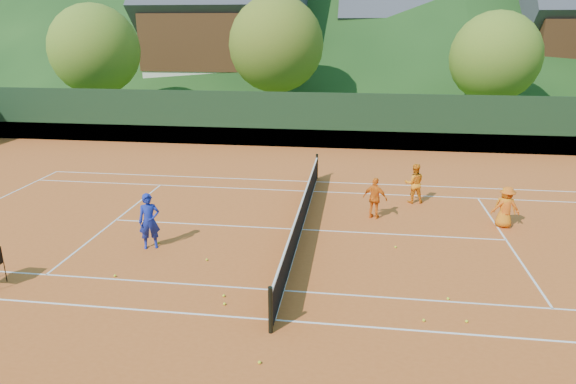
# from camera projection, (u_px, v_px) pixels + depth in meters

# --- Properties ---
(ground) EXTENTS (400.00, 400.00, 0.00)m
(ground) POSITION_uv_depth(u_px,v_px,m) (301.00, 230.00, 16.75)
(ground) COLOR #32571B
(ground) RESTS_ON ground
(clay_court) EXTENTS (40.00, 24.00, 0.02)m
(clay_court) POSITION_uv_depth(u_px,v_px,m) (301.00, 230.00, 16.74)
(clay_court) COLOR #B9521E
(clay_court) RESTS_ON ground
(coach) EXTENTS (0.72, 0.61, 1.69)m
(coach) POSITION_uv_depth(u_px,v_px,m) (149.00, 221.00, 15.12)
(coach) COLOR navy
(coach) RESTS_ON clay_court
(student_a) EXTENTS (0.78, 0.64, 1.50)m
(student_a) POSITION_uv_depth(u_px,v_px,m) (414.00, 183.00, 19.13)
(student_a) COLOR orange
(student_a) RESTS_ON clay_court
(student_b) EXTENTS (0.91, 0.61, 1.44)m
(student_b) POSITION_uv_depth(u_px,v_px,m) (375.00, 198.00, 17.54)
(student_b) COLOR orange
(student_b) RESTS_ON clay_court
(student_c) EXTENTS (0.77, 0.61, 1.38)m
(student_c) POSITION_uv_depth(u_px,v_px,m) (505.00, 207.00, 16.77)
(student_c) COLOR orange
(student_c) RESTS_ON clay_court
(student_d) EXTENTS (0.90, 0.53, 1.38)m
(student_d) POSITION_uv_depth(u_px,v_px,m) (506.00, 207.00, 16.76)
(student_d) COLOR orange
(student_d) RESTS_ON clay_court
(tennis_ball_0) EXTENTS (0.07, 0.07, 0.07)m
(tennis_ball_0) POSITION_uv_depth(u_px,v_px,m) (448.00, 299.00, 12.41)
(tennis_ball_0) COLOR #CFED27
(tennis_ball_0) RESTS_ON clay_court
(tennis_ball_1) EXTENTS (0.07, 0.07, 0.07)m
(tennis_ball_1) POSITION_uv_depth(u_px,v_px,m) (396.00, 247.00, 15.33)
(tennis_ball_1) COLOR #CFED27
(tennis_ball_1) RESTS_ON clay_court
(tennis_ball_2) EXTENTS (0.07, 0.07, 0.07)m
(tennis_ball_2) POSITION_uv_depth(u_px,v_px,m) (158.00, 243.00, 15.65)
(tennis_ball_2) COLOR #CFED27
(tennis_ball_2) RESTS_ON clay_court
(tennis_ball_5) EXTENTS (0.07, 0.07, 0.07)m
(tennis_ball_5) POSITION_uv_depth(u_px,v_px,m) (424.00, 320.00, 11.50)
(tennis_ball_5) COLOR #CFED27
(tennis_ball_5) RESTS_ON clay_court
(tennis_ball_6) EXTENTS (0.07, 0.07, 0.07)m
(tennis_ball_6) POSITION_uv_depth(u_px,v_px,m) (259.00, 362.00, 10.05)
(tennis_ball_6) COLOR #CFED27
(tennis_ball_6) RESTS_ON clay_court
(tennis_ball_7) EXTENTS (0.07, 0.07, 0.07)m
(tennis_ball_7) POSITION_uv_depth(u_px,v_px,m) (115.00, 276.00, 13.56)
(tennis_ball_7) COLOR #CFED27
(tennis_ball_7) RESTS_ON clay_court
(tennis_ball_10) EXTENTS (0.07, 0.07, 0.07)m
(tennis_ball_10) POSITION_uv_depth(u_px,v_px,m) (224.00, 304.00, 12.18)
(tennis_ball_10) COLOR #CFED27
(tennis_ball_10) RESTS_ON clay_court
(tennis_ball_13) EXTENTS (0.07, 0.07, 0.07)m
(tennis_ball_13) POSITION_uv_depth(u_px,v_px,m) (271.00, 306.00, 12.09)
(tennis_ball_13) COLOR #CFED27
(tennis_ball_13) RESTS_ON clay_court
(tennis_ball_14) EXTENTS (0.07, 0.07, 0.07)m
(tennis_ball_14) POSITION_uv_depth(u_px,v_px,m) (467.00, 321.00, 11.46)
(tennis_ball_14) COLOR #CFED27
(tennis_ball_14) RESTS_ON clay_court
(tennis_ball_17) EXTENTS (0.07, 0.07, 0.07)m
(tennis_ball_17) POSITION_uv_depth(u_px,v_px,m) (286.00, 254.00, 14.86)
(tennis_ball_17) COLOR #CFED27
(tennis_ball_17) RESTS_ON clay_court
(tennis_ball_19) EXTENTS (0.07, 0.07, 0.07)m
(tennis_ball_19) POSITION_uv_depth(u_px,v_px,m) (224.00, 296.00, 12.55)
(tennis_ball_19) COLOR #CFED27
(tennis_ball_19) RESTS_ON clay_court
(tennis_ball_20) EXTENTS (0.07, 0.07, 0.07)m
(tennis_ball_20) POSITION_uv_depth(u_px,v_px,m) (207.00, 260.00, 14.50)
(tennis_ball_20) COLOR #CFED27
(tennis_ball_20) RESTS_ON clay_court
(court_lines) EXTENTS (23.83, 11.03, 0.00)m
(court_lines) POSITION_uv_depth(u_px,v_px,m) (301.00, 229.00, 16.74)
(court_lines) COLOR white
(court_lines) RESTS_ON clay_court
(tennis_net) EXTENTS (0.10, 12.07, 1.10)m
(tennis_net) POSITION_uv_depth(u_px,v_px,m) (302.00, 215.00, 16.59)
(tennis_net) COLOR black
(tennis_net) RESTS_ON clay_court
(perimeter_fence) EXTENTS (40.40, 24.24, 3.00)m
(perimeter_fence) POSITION_uv_depth(u_px,v_px,m) (302.00, 193.00, 16.36)
(perimeter_fence) COLOR black
(perimeter_fence) RESTS_ON clay_court
(chalet_left) EXTENTS (13.80, 9.93, 12.92)m
(chalet_left) POSITION_uv_depth(u_px,v_px,m) (226.00, 35.00, 44.60)
(chalet_left) COLOR beige
(chalet_left) RESTS_ON ground
(chalet_mid) EXTENTS (12.65, 8.82, 11.45)m
(chalet_mid) POSITION_uv_depth(u_px,v_px,m) (409.00, 43.00, 46.51)
(chalet_mid) COLOR beige
(chalet_mid) RESTS_ON ground
(tree_a) EXTENTS (6.00, 6.00, 7.88)m
(tree_a) POSITION_uv_depth(u_px,v_px,m) (94.00, 50.00, 34.30)
(tree_a) COLOR #41271A
(tree_a) RESTS_ON ground
(tree_b) EXTENTS (6.40, 6.40, 8.40)m
(tree_b) POSITION_uv_depth(u_px,v_px,m) (276.00, 45.00, 34.53)
(tree_b) COLOR #3D2818
(tree_b) RESTS_ON ground
(tree_c) EXTENTS (5.60, 5.60, 7.35)m
(tree_c) POSITION_uv_depth(u_px,v_px,m) (495.00, 57.00, 31.98)
(tree_c) COLOR #3F2919
(tree_c) RESTS_ON ground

